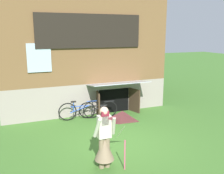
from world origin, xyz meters
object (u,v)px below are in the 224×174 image
object	(u,v)px
person	(104,143)
kite	(122,125)
bicycle_black	(98,109)
bicycle_blue	(80,110)

from	to	relation	value
person	kite	xyz separation A→B (m)	(0.29, -0.48, 0.60)
person	bicycle_black	size ratio (longest dim) A/B	1.04
person	kite	world-z (taller)	person
person	bicycle_blue	world-z (taller)	person
bicycle_black	bicycle_blue	distance (m)	0.77
bicycle_blue	kite	bearing A→B (deg)	-86.02
person	bicycle_blue	bearing A→B (deg)	83.95
person	bicycle_blue	xyz separation A→B (m)	(0.39, 3.93, -0.32)
kite	bicycle_blue	distance (m)	4.51
person	kite	size ratio (longest dim) A/B	1.05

